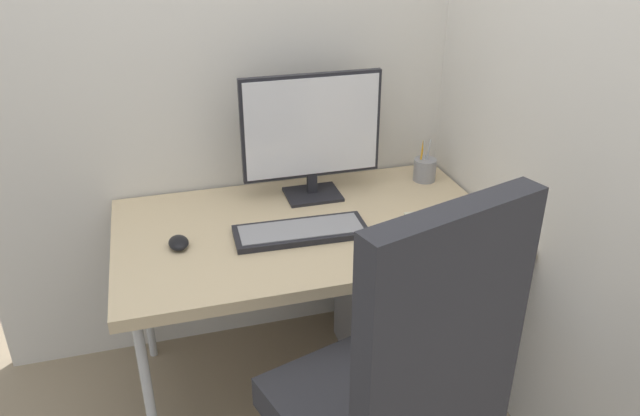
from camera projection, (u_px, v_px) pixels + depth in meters
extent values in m
plane|color=gray|center=(309.00, 378.00, 2.48)|extent=(8.00, 8.00, 0.00)
cube|color=silver|center=(276.00, 0.00, 2.20)|extent=(2.31, 0.04, 2.80)
cube|color=silver|center=(534.00, 17.00, 1.89)|extent=(0.04, 1.76, 2.80)
cube|color=#D1B78C|center=(307.00, 230.00, 2.17)|extent=(1.33, 0.78, 0.04)
cylinder|color=silver|center=(150.00, 403.00, 1.91)|extent=(0.03, 0.03, 0.66)
cylinder|color=silver|center=(492.00, 336.00, 2.20)|extent=(0.03, 0.03, 0.66)
cylinder|color=silver|center=(144.00, 289.00, 2.46)|extent=(0.03, 0.03, 0.66)
cylinder|color=silver|center=(418.00, 247.00, 2.75)|extent=(0.03, 0.03, 0.66)
cube|color=#2D2D33|center=(372.00, 407.00, 1.73)|extent=(0.63, 0.60, 0.10)
cube|color=#2D2D33|center=(443.00, 343.00, 1.38)|extent=(0.46, 0.20, 0.68)
cube|color=slate|center=(401.00, 309.00, 2.45)|extent=(0.39, 0.51, 0.53)
cube|color=#262628|center=(431.00, 328.00, 2.18)|extent=(0.20, 0.01, 0.02)
cube|color=black|center=(313.00, 194.00, 2.36)|extent=(0.21, 0.16, 0.01)
cube|color=black|center=(312.00, 182.00, 2.35)|extent=(0.04, 0.02, 0.08)
cube|color=black|center=(311.00, 126.00, 2.25)|extent=(0.52, 0.02, 0.39)
cube|color=silver|center=(312.00, 127.00, 2.24)|extent=(0.50, 0.01, 0.37)
cube|color=black|center=(301.00, 232.00, 2.09)|extent=(0.46, 0.18, 0.02)
cube|color=gray|center=(301.00, 229.00, 2.08)|extent=(0.42, 0.15, 0.00)
ellipsoid|color=black|center=(179.00, 243.00, 2.01)|extent=(0.07, 0.10, 0.03)
cylinder|color=gray|center=(425.00, 170.00, 2.48)|extent=(0.09, 0.09, 0.09)
cylinder|color=#B2B5BA|center=(424.00, 155.00, 2.44)|extent=(0.02, 0.01, 0.13)
cylinder|color=#B2B5BA|center=(428.00, 155.00, 2.45)|extent=(0.02, 0.01, 0.13)
torus|color=black|center=(425.00, 167.00, 2.47)|extent=(0.03, 0.04, 0.01)
cylinder|color=orange|center=(421.00, 157.00, 2.45)|extent=(0.02, 0.02, 0.14)
cube|color=beige|center=(429.00, 228.00, 2.11)|extent=(0.16, 0.24, 0.02)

